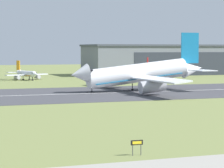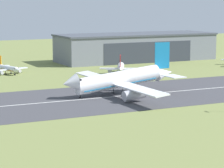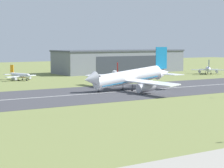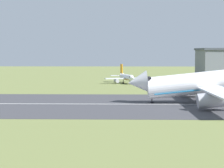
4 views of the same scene
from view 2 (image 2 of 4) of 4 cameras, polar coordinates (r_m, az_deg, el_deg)
ground_plane at (r=124.36m, az=9.41°, el=-6.04°), size 660.67×660.67×0.00m
runway_strip at (r=175.12m, az=-1.84°, el=-1.55°), size 420.67×48.76×0.06m
runway_centreline at (r=175.11m, az=-1.84°, el=-1.54°), size 378.60×0.70×0.01m
hangar_building at (r=286.70m, az=2.62°, el=4.00°), size 86.53×28.27×14.60m
airplane_landing at (r=180.79m, az=0.77°, el=0.44°), size 42.70×59.24×17.48m
airplane_parked_west at (r=233.23m, az=0.93°, el=1.76°), size 19.61×23.17×9.32m
airplane_parked_east at (r=237.43m, az=-11.11°, el=1.64°), size 18.26×17.62×7.75m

